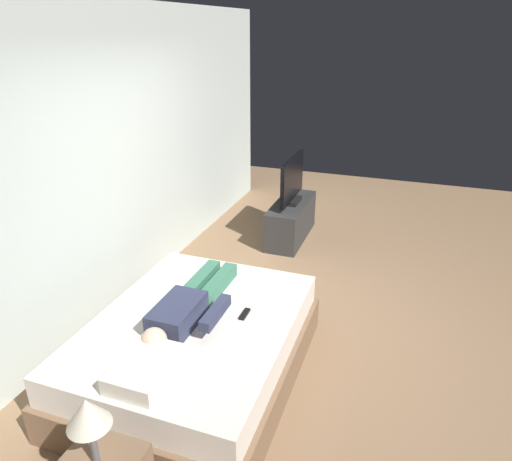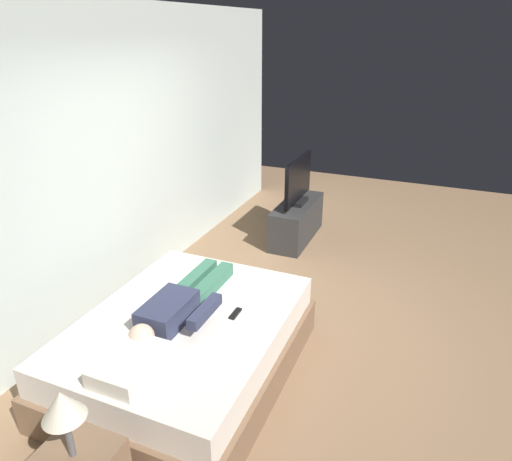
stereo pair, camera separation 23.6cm
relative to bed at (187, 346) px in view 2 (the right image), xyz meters
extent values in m
plane|color=#8C6B4C|center=(0.87, -0.59, -0.26)|extent=(10.00, 10.00, 0.00)
cube|color=silver|center=(1.27, 1.24, 1.14)|extent=(6.40, 0.10, 2.80)
cube|color=brown|center=(0.00, 0.00, -0.11)|extent=(1.97, 1.52, 0.30)
cube|color=silver|center=(0.00, 0.00, 0.16)|extent=(1.89, 1.44, 0.24)
cube|color=silver|center=(-0.66, 0.00, 0.34)|extent=(0.48, 0.34, 0.12)
cube|color=#2D334C|center=(-0.10, 0.08, 0.37)|extent=(0.48, 0.28, 0.18)
sphere|color=beige|center=(-0.43, 0.08, 0.37)|extent=(0.18, 0.18, 0.18)
cube|color=#387056|center=(0.44, 0.00, 0.33)|extent=(0.60, 0.11, 0.11)
cube|color=#387056|center=(0.44, 0.16, 0.33)|extent=(0.60, 0.11, 0.11)
cube|color=#2D334C|center=(-0.04, -0.20, 0.41)|extent=(0.40, 0.08, 0.08)
cube|color=black|center=(0.18, -0.34, 0.29)|extent=(0.15, 0.04, 0.02)
cube|color=#2D2D2D|center=(2.80, 0.02, -0.01)|extent=(1.10, 0.40, 0.50)
cube|color=black|center=(2.80, 0.02, 0.26)|extent=(0.32, 0.20, 0.05)
cube|color=black|center=(2.80, 0.02, 0.56)|extent=(0.88, 0.05, 0.54)
cylinder|color=#59595B|center=(-1.28, -0.09, 0.41)|extent=(0.04, 0.04, 0.30)
cone|color=beige|center=(-1.28, -0.09, 0.60)|extent=(0.22, 0.22, 0.16)
camera|label=1|loc=(-2.59, -1.42, 2.30)|focal=32.38mm
camera|label=2|loc=(-2.51, -1.64, 2.30)|focal=32.38mm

